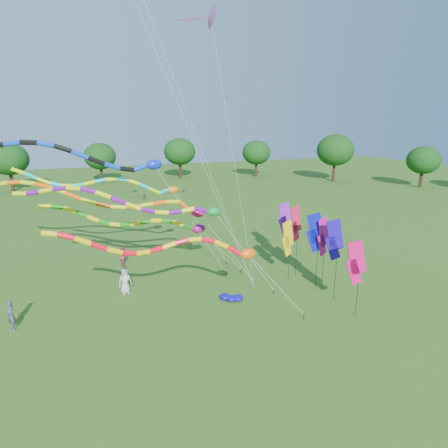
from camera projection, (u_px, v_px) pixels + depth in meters
name	position (u px, v px, depth m)	size (l,w,h in m)	color
ground	(245.00, 334.00, 18.80)	(160.00, 160.00, 0.00)	#255717
tree_ring	(352.00, 225.00, 16.87)	(119.09, 120.11, 9.67)	#382314
tube_kite_red	(181.00, 248.00, 17.68)	(12.08, 1.81, 6.39)	black
tube_kite_orange	(125.00, 202.00, 22.65)	(14.29, 5.35, 7.61)	black
tube_kite_purple	(142.00, 204.00, 20.70)	(13.70, 4.21, 7.60)	black
tube_kite_blue	(74.00, 156.00, 21.11)	(16.18, 2.25, 10.06)	black
tube_kite_cyan	(119.00, 185.00, 23.82)	(13.15, 1.46, 8.18)	black
tube_kite_green	(146.00, 222.00, 24.38)	(12.34, 2.99, 5.94)	black
delta_kite_high_c	(210.00, 17.00, 24.44)	(2.88, 7.15, 18.05)	black
banner_pole_blue_a	(334.00, 240.00, 21.53)	(1.13, 0.41, 4.99)	black
banner_pole_magenta_b	(323.00, 237.00, 22.70)	(1.12, 0.46, 4.82)	black
banner_pole_magenta_a	(356.00, 263.00, 19.68)	(1.13, 0.41, 4.38)	black
banner_pole_orange	(288.00, 239.00, 24.38)	(1.12, 0.46, 4.21)	black
banner_pole_blue_b	(315.00, 233.00, 22.60)	(1.11, 0.49, 5.08)	black
banner_pole_red	(296.00, 224.00, 24.99)	(1.13, 0.42, 4.99)	black
banner_pole_violet	(285.00, 219.00, 27.55)	(1.16, 0.24, 4.66)	black
blue_nylon_heap	(231.00, 297.00, 22.29)	(1.28, 1.10, 0.42)	#0E0DAF
person_a	(125.00, 281.00, 23.05)	(0.81, 0.53, 1.65)	#BAB2A7
person_b	(11.00, 315.00, 18.98)	(0.58, 0.38, 1.60)	#394450
person_c	(124.00, 256.00, 27.48)	(0.75, 0.59, 1.55)	#9B3850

